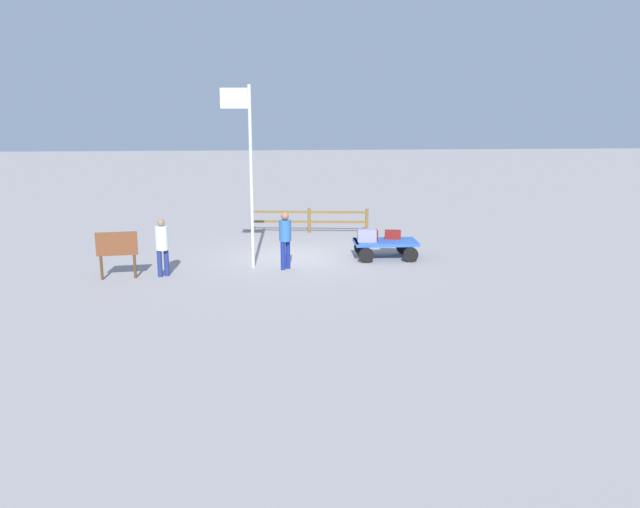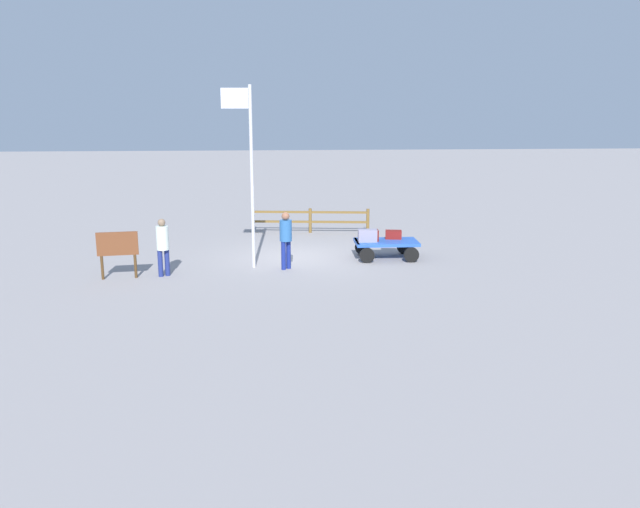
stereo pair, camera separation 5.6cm
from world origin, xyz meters
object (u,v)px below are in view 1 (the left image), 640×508
luggage_cart (385,245)px  signboard (117,248)px  worker_trailing (162,243)px  suitcase_navy (368,235)px  flagpole (248,163)px  suitcase_dark (367,236)px  worker_lead (285,235)px  suitcase_grey (393,235)px

luggage_cart → signboard: 8.24m
worker_trailing → signboard: 1.24m
suitcase_navy → flagpole: bearing=13.8°
suitcase_dark → flagpole: bearing=11.5°
worker_lead → suitcase_dark: bearing=-158.3°
suitcase_grey → worker_trailing: (7.10, 2.03, 0.27)m
worker_trailing → suitcase_grey: bearing=-164.0°
luggage_cart → suitcase_navy: 0.62m
luggage_cart → worker_trailing: bearing=14.1°
luggage_cart → suitcase_dark: size_ratio=3.35×
suitcase_navy → suitcase_dark: bearing=65.6°
suitcase_grey → signboard: 8.62m
worker_lead → signboard: (4.76, 0.72, -0.13)m
flagpole → suitcase_grey: bearing=-165.5°
worker_lead → flagpole: size_ratio=0.32×
worker_trailing → flagpole: 3.40m
suitcase_dark → suitcase_navy: suitcase_dark is taller
suitcase_grey → signboard: bearing=14.9°
suitcase_dark → suitcase_navy: size_ratio=1.02×
suitcase_dark → worker_lead: worker_lead is taller
luggage_cart → suitcase_dark: 0.71m
luggage_cart → suitcase_grey: suitcase_grey is taller
luggage_cart → signboard: size_ratio=1.52×
worker_lead → flagpole: (1.06, -0.30, 2.13)m
luggage_cart → signboard: (8.01, 1.89, 0.47)m
suitcase_navy → flagpole: size_ratio=0.11×
suitcase_navy → worker_lead: size_ratio=0.35×
suitcase_dark → signboard: (7.40, 1.77, 0.13)m
worker_lead → worker_trailing: 3.57m
suitcase_grey → signboard: (8.33, 2.21, 0.19)m
worker_trailing → flagpole: (-2.47, -0.83, 2.19)m
suitcase_grey → luggage_cart: bearing=45.2°
luggage_cart → worker_trailing: (6.78, 1.71, 0.54)m
suitcase_grey → suitcase_navy: size_ratio=0.97×
luggage_cart → suitcase_navy: suitcase_navy is taller
suitcase_navy → signboard: bearing=14.6°
signboard → luggage_cart: bearing=-166.7°
worker_trailing → flagpole: flagpole is taller
suitcase_grey → signboard: size_ratio=0.43×
suitcase_dark → suitcase_navy: (-0.08, -0.18, -0.02)m
luggage_cart → worker_lead: 3.50m
worker_trailing → signboard: (1.22, 0.18, -0.07)m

